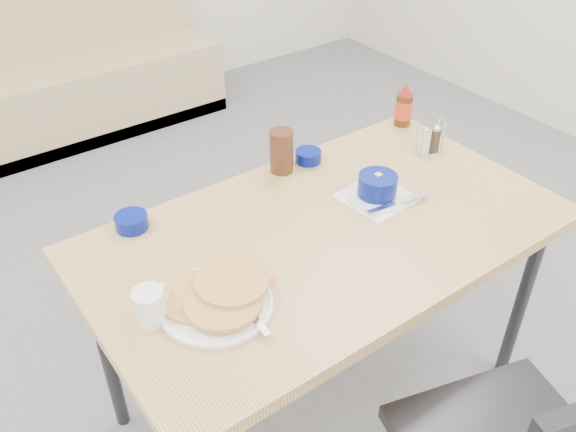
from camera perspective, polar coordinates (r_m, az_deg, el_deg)
booth_bench at (r=4.01m, az=-20.66°, el=12.06°), size 1.90×0.56×1.22m
dining_table at (r=1.81m, az=3.59°, el=-2.77°), size 1.40×0.80×0.76m
pancake_plate at (r=1.53m, az=-6.68°, el=-7.72°), size 0.29×0.31×0.05m
coffee_mug at (r=1.51m, az=-12.72°, el=-8.07°), size 0.11×0.08×0.09m
grits_setting at (r=1.90m, az=8.37°, el=2.55°), size 0.24×0.22×0.08m
creamer_bowl at (r=1.82m, az=-14.43°, el=-0.53°), size 0.10×0.10×0.04m
butter_bowl at (r=2.08m, az=1.92°, el=5.62°), size 0.09×0.09×0.04m
amber_tumbler at (r=2.00m, az=-0.61°, el=6.08°), size 0.10×0.10×0.15m
condiment_caddy at (r=2.18m, az=13.11°, el=6.86°), size 0.11×0.08×0.11m
syrup_bottle at (r=2.33m, az=10.78°, el=9.97°), size 0.06×0.06×0.16m
sugar_wrapper at (r=1.59m, az=-1.73°, el=-6.34°), size 0.05×0.04×0.00m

